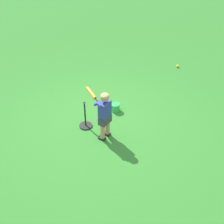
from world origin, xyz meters
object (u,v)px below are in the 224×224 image
Objects in this scene: play_ball_center_lawn at (178,66)px; toy_bucket at (115,107)px; child_batter at (104,111)px; batting_tee at (86,122)px.

toy_bucket is at bearing -103.11° from play_ball_center_lawn.
child_batter reaches higher than batting_tee.
toy_bucket is (0.30, 0.80, -0.01)m from batting_tee.
play_ball_center_lawn is at bearing 75.09° from batting_tee.
play_ball_center_lawn is 0.36× the size of toy_bucket.
play_ball_center_lawn is at bearing 83.48° from child_batter.
batting_tee is 0.86m from toy_bucket.
play_ball_center_lawn is 3.58m from batting_tee.
play_ball_center_lawn is 2.73m from toy_bucket.
toy_bucket reaches higher than play_ball_center_lawn.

